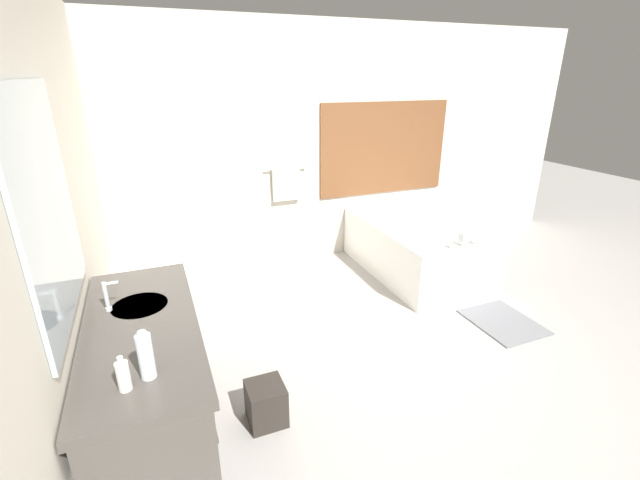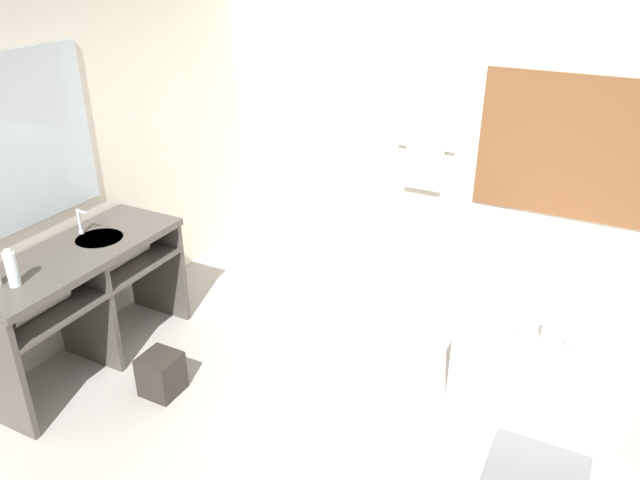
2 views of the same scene
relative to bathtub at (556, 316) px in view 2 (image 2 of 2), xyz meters
The scene contains 8 objects.
ground_plane 1.71m from the bathtub, 125.76° to the right, with size 16.00×16.00×0.00m, color #A8A39E.
wall_back_with_blinds 1.64m from the bathtub, 137.55° to the left, with size 7.40×0.13×2.70m.
wall_left_with_mirror 3.64m from the bathtub, 156.95° to the right, with size 0.08×7.40×2.70m.
vanity_counter 3.27m from the bathtub, 151.89° to the right, with size 0.59×1.50×0.87m.
sink_faucet 3.37m from the bathtub, 156.39° to the right, with size 0.09×0.04×0.18m.
bathtub is the anchor object (origin of this frame).
water_bottle_1 3.55m from the bathtub, 144.49° to the right, with size 0.07×0.07×0.24m.
waste_bin 2.73m from the bathtub, 144.24° to the right, with size 0.24×0.24×0.28m.
Camera 2 is at (1.19, -2.68, 2.73)m, focal length 35.00 mm.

